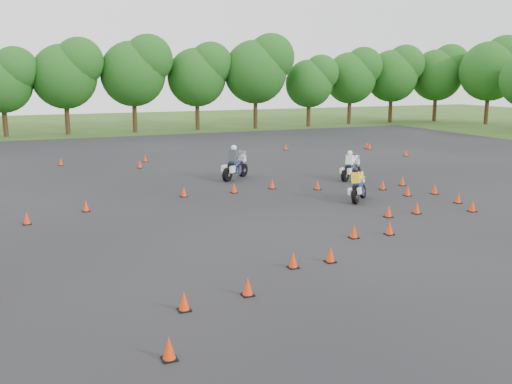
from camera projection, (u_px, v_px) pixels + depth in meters
The scene contains 7 objects.
ground at pixel (306, 254), 17.69m from camera, with size 140.00×140.00×0.00m, color #2D5119.
asphalt_pad at pixel (237, 212), 23.10m from camera, with size 62.00×62.00×0.00m, color black.
treeline at pixel (159, 86), 49.63m from camera, with size 87.00×32.25×10.16m.
traffic_cones at pixel (248, 210), 22.41m from camera, with size 36.38×32.61×0.45m.
rider_grey at pixel (235, 162), 30.18m from camera, with size 2.38×0.73×1.84m, color #383B3E, non-canonical shape.
rider_yellow at pixel (360, 184), 24.96m from camera, with size 1.97×0.60×1.52m, color yellow, non-canonical shape.
rider_white at pixel (351, 165), 30.04m from camera, with size 2.02×0.62×1.56m, color white, non-canonical shape.
Camera 1 is at (-8.04, -14.99, 5.45)m, focal length 40.00 mm.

